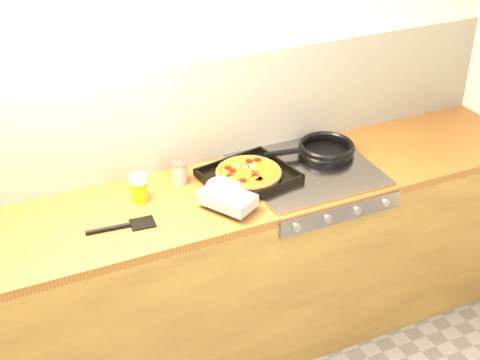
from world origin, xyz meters
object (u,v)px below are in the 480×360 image
juice_glass (139,188)px  tomato_can (180,173)px  frying_pan (325,149)px  pizza_on_tray (242,180)px

juice_glass → tomato_can: bearing=17.5°
frying_pan → tomato_can: (-0.72, 0.06, 0.01)m
pizza_on_tray → tomato_can: 0.28m
frying_pan → juice_glass: bearing=-179.4°
frying_pan → tomato_can: bearing=175.5°
juice_glass → frying_pan: bearing=0.6°
pizza_on_tray → frying_pan: bearing=11.6°
pizza_on_tray → frying_pan: size_ratio=1.10×
frying_pan → juice_glass: (-0.93, -0.01, 0.02)m
pizza_on_tray → frying_pan: (0.49, 0.10, -0.00)m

